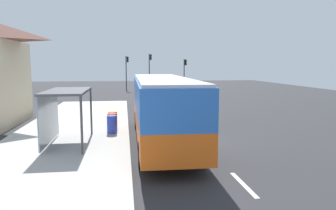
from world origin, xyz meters
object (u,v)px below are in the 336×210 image
recycling_bin_red (112,122)px  traffic_light_far_side (127,68)px  sedan_near (166,86)px  traffic_light_median (150,66)px  recycling_bin_orange (113,120)px  bus (162,106)px  white_van (170,84)px  traffic_light_near_side (185,69)px  bus_shelter (60,103)px  recycling_bin_blue (112,124)px

recycling_bin_red → traffic_light_far_side: 30.31m
sedan_near → traffic_light_median: size_ratio=0.83×
recycling_bin_red → recycling_bin_orange: 0.70m
traffic_light_far_side → traffic_light_median: (3.50, 0.80, 0.22)m
bus → sedan_near: (4.02, 28.79, -1.05)m
recycling_bin_orange → traffic_light_far_side: traffic_light_far_side is taller
bus → recycling_bin_red: bus is taller
bus → sedan_near: bus is taller
white_van → recycling_bin_red: bearing=-106.1°
traffic_light_near_side → bus_shelter: bearing=-110.4°
white_van → sedan_near: size_ratio=1.17×
white_van → recycling_bin_red: 23.16m
recycling_bin_blue → traffic_light_near_side: (9.70, 30.07, 2.45)m
traffic_light_near_side → traffic_light_median: (-5.11, 1.60, 0.49)m
sedan_near → bus_shelter: 30.32m
traffic_light_near_side → bus_shelter: traffic_light_near_side is taller
traffic_light_far_side → recycling_bin_blue: bearing=-92.0°
traffic_light_far_side → traffic_light_near_side: bearing=-5.3°
bus → traffic_light_far_side: size_ratio=2.17×
recycling_bin_red → traffic_light_median: size_ratio=0.17×
white_van → sedan_near: bearing=88.5°
bus → traffic_light_near_side: size_ratio=2.38×
recycling_bin_orange → traffic_light_far_side: 29.61m
sedan_near → bus: bearing=-97.9°
recycling_bin_blue → sedan_near: bearing=76.4°
bus → traffic_light_far_side: 32.75m
bus_shelter → traffic_light_far_side: bearing=84.3°
recycling_bin_blue → traffic_light_near_side: bearing=72.1°
recycling_bin_orange → recycling_bin_blue: bearing=-90.0°
white_van → traffic_light_median: 9.19m
recycling_bin_red → traffic_light_near_side: size_ratio=0.20×
recycling_bin_orange → bus_shelter: 4.33m
recycling_bin_orange → traffic_light_far_side: bearing=87.9°
sedan_near → recycling_bin_red: (-6.50, -26.28, -0.14)m
white_van → recycling_bin_blue: (-6.40, -22.95, -0.69)m
traffic_light_median → traffic_light_near_side: bearing=-17.4°
bus → traffic_light_far_side: (-1.39, 32.68, 1.53)m
recycling_bin_red → bus_shelter: bus_shelter is taller
traffic_light_median → bus_shelter: size_ratio=1.36×
traffic_light_far_side → sedan_near: bearing=-35.8°
bus → white_van: bus is taller
sedan_near → traffic_light_far_side: size_ratio=0.89×
recycling_bin_red → traffic_light_median: (4.59, 30.97, 2.94)m
bus → traffic_light_median: size_ratio=2.03×
bus → recycling_bin_red: bearing=134.7°
sedan_near → recycling_bin_orange: sedan_near is taller
bus → recycling_bin_blue: size_ratio=11.63×
traffic_light_far_side → recycling_bin_red: bearing=-92.1°
sedan_near → traffic_light_median: (-1.91, 4.69, 2.80)m
white_van → traffic_light_near_side: bearing=65.1°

